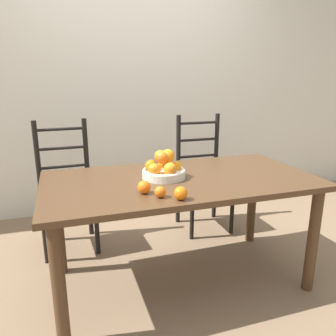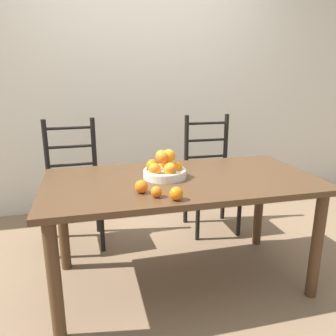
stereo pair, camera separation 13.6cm
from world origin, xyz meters
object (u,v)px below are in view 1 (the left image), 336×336
at_px(orange_loose_0, 160,192).
at_px(chair_right, 203,176).
at_px(orange_loose_2, 181,193).
at_px(orange_loose_1, 144,187).
at_px(fruit_bowl, 164,169).
at_px(chair_left, 66,189).

distance_m(orange_loose_0, chair_right, 1.29).
bearing_deg(orange_loose_2, orange_loose_0, 143.98).
bearing_deg(orange_loose_1, orange_loose_0, -52.24).
xyz_separation_m(fruit_bowl, orange_loose_0, (-0.12, -0.33, -0.03)).
bearing_deg(orange_loose_0, orange_loose_1, 127.76).
distance_m(orange_loose_0, chair_left, 1.17).
bearing_deg(orange_loose_2, chair_right, 60.45).
relative_size(chair_left, chair_right, 1.00).
relative_size(orange_loose_1, chair_right, 0.07).
bearing_deg(chair_right, fruit_bowl, -129.59).
xyz_separation_m(orange_loose_1, orange_loose_2, (0.16, -0.15, -0.00)).
bearing_deg(fruit_bowl, orange_loose_0, -110.31).
bearing_deg(fruit_bowl, chair_right, 50.02).
bearing_deg(orange_loose_1, chair_left, 112.95).
bearing_deg(chair_right, orange_loose_2, -119.16).
relative_size(fruit_bowl, orange_loose_2, 3.84).
height_order(orange_loose_1, chair_right, chair_right).
relative_size(fruit_bowl, orange_loose_0, 4.48).
height_order(orange_loose_1, chair_left, chair_left).
bearing_deg(chair_right, orange_loose_1, -128.97).
relative_size(orange_loose_0, orange_loose_1, 0.84).
xyz_separation_m(fruit_bowl, orange_loose_2, (-0.03, -0.39, -0.02)).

